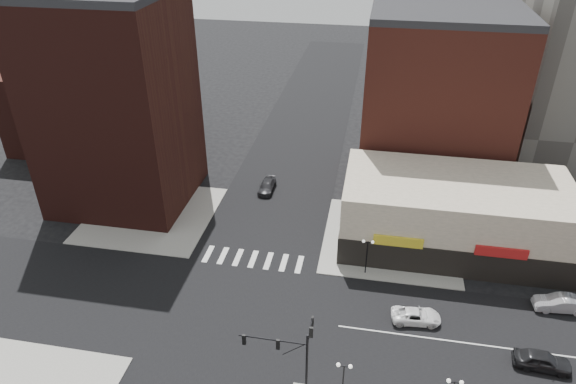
# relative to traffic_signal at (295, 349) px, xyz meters

# --- Properties ---
(ground) EXTENTS (240.00, 240.00, 0.00)m
(ground) POSITION_rel_traffic_signal_xyz_m (-7.24, 7.83, -4.96)
(ground) COLOR black
(ground) RESTS_ON ground
(road_ew) EXTENTS (200.00, 14.00, 0.02)m
(road_ew) POSITION_rel_traffic_signal_xyz_m (-7.24, 7.83, -4.95)
(road_ew) COLOR black
(road_ew) RESTS_ON ground
(road_ns) EXTENTS (14.00, 200.00, 0.02)m
(road_ns) POSITION_rel_traffic_signal_xyz_m (-7.24, 7.83, -4.95)
(road_ns) COLOR black
(road_ns) RESTS_ON ground
(sidewalk_nw) EXTENTS (15.00, 15.00, 0.12)m
(sidewalk_nw) POSITION_rel_traffic_signal_xyz_m (-21.74, 22.33, -4.90)
(sidewalk_nw) COLOR gray
(sidewalk_nw) RESTS_ON ground
(sidewalk_ne) EXTENTS (15.00, 15.00, 0.12)m
(sidewalk_ne) POSITION_rel_traffic_signal_xyz_m (7.26, 22.33, -4.90)
(sidewalk_ne) COLOR gray
(sidewalk_ne) RESTS_ON ground
(building_nw) EXTENTS (16.00, 15.00, 25.00)m
(building_nw) POSITION_rel_traffic_signal_xyz_m (-26.24, 26.33, 7.54)
(building_nw) COLOR #351511
(building_nw) RESTS_ON ground
(building_nw_low) EXTENTS (20.00, 18.00, 12.00)m
(building_nw_low) POSITION_rel_traffic_signal_xyz_m (-39.24, 41.83, 1.04)
(building_nw_low) COLOR #351511
(building_nw_low) RESTS_ON ground
(building_ne_midrise) EXTENTS (18.00, 15.00, 22.00)m
(building_ne_midrise) POSITION_rel_traffic_signal_xyz_m (11.76, 37.33, 6.04)
(building_ne_midrise) COLOR maroon
(building_ne_midrise) RESTS_ON ground
(building_ne_row) EXTENTS (24.20, 12.20, 8.00)m
(building_ne_row) POSITION_rel_traffic_signal_xyz_m (13.76, 22.83, -1.66)
(building_ne_row) COLOR beige
(building_ne_row) RESTS_ON ground
(traffic_signal) EXTENTS (5.59, 3.09, 7.77)m
(traffic_signal) POSITION_rel_traffic_signal_xyz_m (0.00, 0.00, 0.00)
(traffic_signal) COLOR black
(traffic_signal) RESTS_ON ground
(street_lamp_se_a) EXTENTS (1.22, 0.32, 4.16)m
(street_lamp_se_a) POSITION_rel_traffic_signal_xyz_m (3.76, -0.17, -1.67)
(street_lamp_se_a) COLOR black
(street_lamp_se_a) RESTS_ON sidewalk_se
(street_lamp_ne) EXTENTS (1.22, 0.32, 4.16)m
(street_lamp_ne) POSITION_rel_traffic_signal_xyz_m (4.76, 15.83, -1.67)
(street_lamp_ne) COLOR black
(street_lamp_ne) RESTS_ON sidewalk_ne
(white_suv) EXTENTS (4.76, 2.58, 1.27)m
(white_suv) POSITION_rel_traffic_signal_xyz_m (9.74, 9.80, -4.33)
(white_suv) COLOR white
(white_suv) RESTS_ON ground
(dark_sedan_east) EXTENTS (4.76, 2.18, 1.58)m
(dark_sedan_east) POSITION_rel_traffic_signal_xyz_m (19.95, 6.23, -4.17)
(dark_sedan_east) COLOR black
(dark_sedan_east) RESTS_ON ground
(silver_sedan) EXTENTS (4.87, 1.99, 1.57)m
(silver_sedan) POSITION_rel_traffic_signal_xyz_m (23.23, 13.80, -4.18)
(silver_sedan) COLOR #A5A5AA
(silver_sedan) RESTS_ON ground
(dark_sedan_north) EXTENTS (1.88, 4.56, 1.32)m
(dark_sedan_north) POSITION_rel_traffic_signal_xyz_m (-8.98, 30.65, -4.30)
(dark_sedan_north) COLOR black
(dark_sedan_north) RESTS_ON ground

